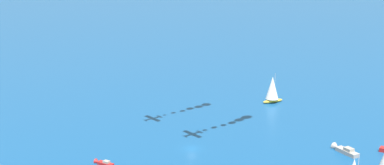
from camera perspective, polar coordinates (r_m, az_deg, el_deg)
ground_plane at (r=138.80m, az=-0.05°, el=-7.72°), size 2000.00×2000.00×0.00m
motorboat_near_centre at (r=130.20m, az=-10.33°, el=-9.22°), size 5.91×3.44×1.67m
sailboat_inshore at (r=185.03m, az=9.36°, el=-0.79°), size 8.33×7.25×11.19m
motorboat_mid_cluster at (r=142.19m, az=17.31°, el=-7.54°), size 7.09×8.18×2.51m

